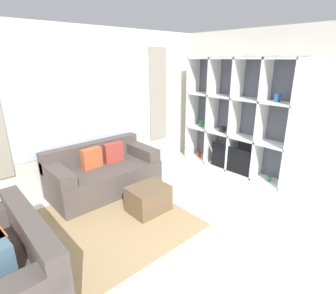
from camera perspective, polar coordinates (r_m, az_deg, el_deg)
ground_plane at (r=3.24m, az=13.44°, el=-24.25°), size 16.00×16.00×0.00m
wall_back at (r=4.83m, az=-16.83°, el=8.11°), size 6.19×0.11×2.70m
wall_right at (r=5.41m, az=16.63°, el=9.13°), size 0.07×4.24×2.70m
area_rug at (r=3.81m, az=-16.60°, el=-17.08°), size 2.59×2.01×0.01m
shelving_unit at (r=5.33m, az=14.55°, el=6.01°), size 0.41×2.27×2.20m
couch_main at (r=4.66m, az=-13.89°, el=-5.57°), size 1.79×0.93×0.79m
ottoman at (r=3.98m, az=-4.31°, el=-11.23°), size 0.56×0.46×0.40m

